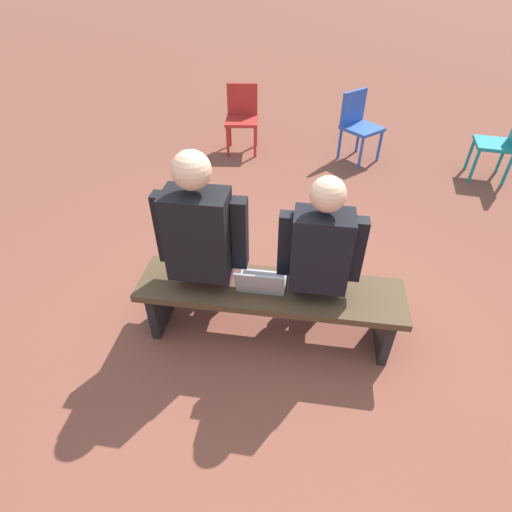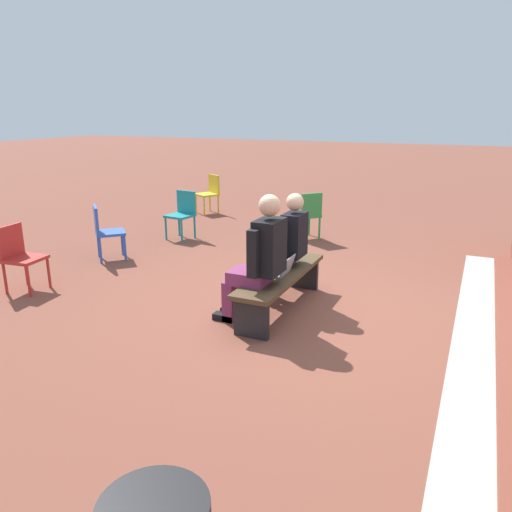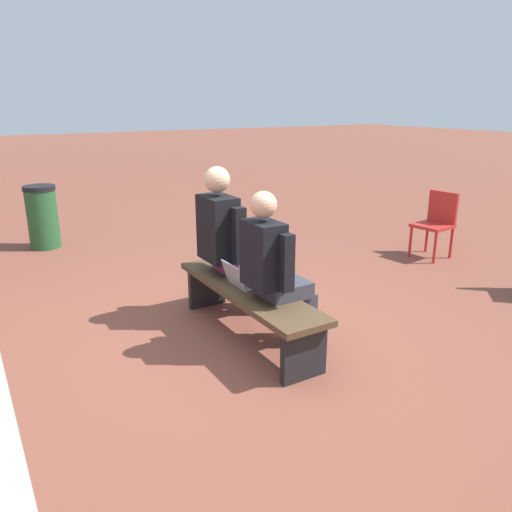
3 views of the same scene
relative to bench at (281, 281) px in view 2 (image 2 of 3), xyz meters
The scene contains 11 objects.
ground_plane 0.41m from the bench, 111.14° to the left, with size 60.00×60.00×0.00m, color brown.
concrete_strip 2.09m from the bench, 90.00° to the left, with size 6.56×0.40×0.01m, color #B7B2A8.
bench is the anchor object (origin of this frame).
person_student 0.47m from the bench, 167.83° to the right, with size 0.52×0.66×1.31m.
person_adult 0.60m from the bench, ahead, with size 0.58×0.74×1.41m.
laptop 0.16m from the bench, 11.87° to the left, with size 0.32×0.29×0.21m.
plastic_chair_near_bench_right 3.34m from the bench, 76.89° to the right, with size 0.47×0.47×0.84m.
plastic_chair_far_left 3.70m from the bench, 130.08° to the right, with size 0.47×0.47×0.84m.
plastic_chair_by_pillar 5.75m from the bench, 142.39° to the right, with size 0.57×0.57×0.84m.
plastic_chair_near_bench_left 3.31m from the bench, 166.55° to the right, with size 0.59×0.59×0.84m.
plastic_chair_far_right 3.27m from the bench, 103.28° to the right, with size 0.59×0.59×0.84m.
Camera 2 is at (5.08, 1.77, 2.23)m, focal length 35.00 mm.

